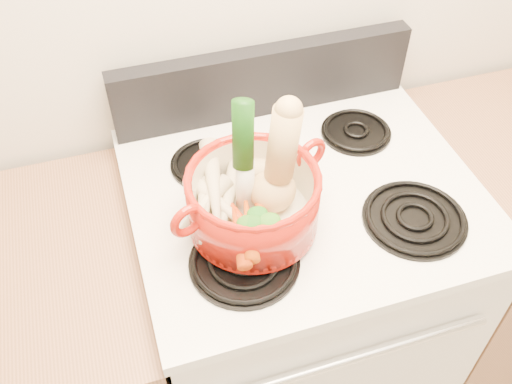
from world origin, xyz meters
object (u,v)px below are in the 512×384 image
object	(u,v)px
squash	(274,162)
leek	(245,158)
dutch_oven	(253,201)
stove_body	(294,307)

from	to	relation	value
squash	leek	world-z (taller)	leek
dutch_oven	leek	world-z (taller)	leek
dutch_oven	leek	bearing A→B (deg)	89.30
squash	leek	bearing A→B (deg)	157.54
squash	dutch_oven	bearing A→B (deg)	-174.31
dutch_oven	squash	distance (m)	0.10
stove_body	dutch_oven	world-z (taller)	dutch_oven
dutch_oven	squash	xyz separation A→B (m)	(0.05, 0.01, 0.08)
squash	stove_body	bearing A→B (deg)	24.77
stove_body	leek	world-z (taller)	leek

